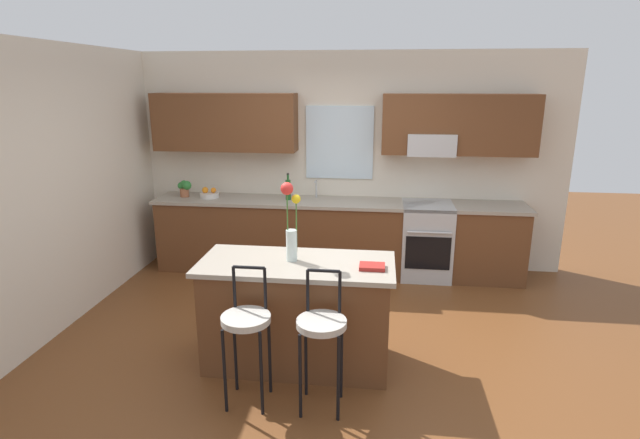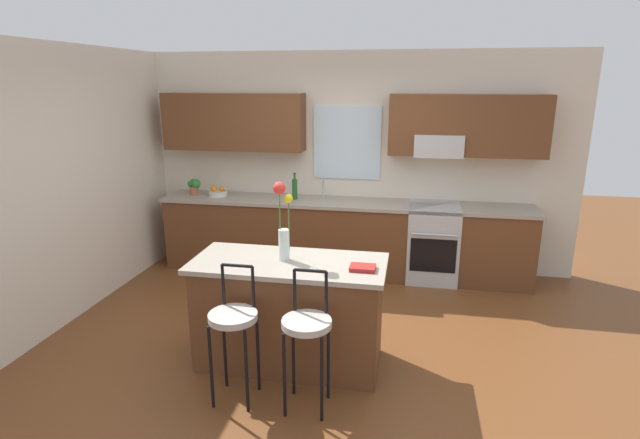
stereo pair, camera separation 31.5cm
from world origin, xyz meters
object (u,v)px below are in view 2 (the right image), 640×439
at_px(oven_range, 433,243).
at_px(flower_vase, 283,223).
at_px(kitchen_island, 289,312).
at_px(cookbook, 363,268).
at_px(bar_stool_near, 234,322).
at_px(bar_stool_middle, 307,329).
at_px(bottle_olive_oil, 295,189).
at_px(potted_plant_small, 194,186).
at_px(fruit_bowl_oranges, 218,193).

distance_m(oven_range, flower_vase, 2.59).
height_order(kitchen_island, cookbook, cookbook).
height_order(bar_stool_near, bar_stool_middle, same).
height_order(kitchen_island, bar_stool_near, bar_stool_near).
relative_size(kitchen_island, bar_stool_middle, 1.53).
relative_size(flower_vase, bottle_olive_oil, 1.97).
relative_size(flower_vase, potted_plant_small, 3.07).
distance_m(oven_range, bottle_olive_oil, 1.81).
relative_size(bar_stool_middle, potted_plant_small, 4.91).
height_order(bar_stool_middle, fruit_bowl_oranges, fruit_bowl_oranges).
relative_size(bar_stool_middle, flower_vase, 1.60).
bearing_deg(fruit_bowl_oranges, oven_range, -0.52).
bearing_deg(oven_range, potted_plant_small, 179.57).
bearing_deg(kitchen_island, fruit_bowl_oranges, 124.40).
bearing_deg(potted_plant_small, oven_range, -0.43).
bearing_deg(bar_stool_near, bottle_olive_oil, 94.02).
bearing_deg(fruit_bowl_oranges, bottle_olive_oil, 0.00).
xyz_separation_m(kitchen_island, bottle_olive_oil, (-0.47, 2.16, 0.59)).
bearing_deg(potted_plant_small, fruit_bowl_oranges, 0.32).
distance_m(fruit_bowl_oranges, potted_plant_small, 0.33).
bearing_deg(potted_plant_small, bar_stool_near, -60.85).
height_order(bar_stool_middle, bottle_olive_oil, bottle_olive_oil).
distance_m(bar_stool_near, fruit_bowl_oranges, 3.01).
height_order(oven_range, kitchen_island, same).
relative_size(oven_range, potted_plant_small, 4.34).
height_order(bar_stool_near, potted_plant_small, potted_plant_small).
bearing_deg(potted_plant_small, bar_stool_middle, -52.81).
bearing_deg(kitchen_island, oven_range, 59.88).
bearing_deg(cookbook, bar_stool_middle, -124.31).
relative_size(oven_range, kitchen_island, 0.58).
bearing_deg(bar_stool_near, potted_plant_small, 119.15).
bearing_deg(flower_vase, kitchen_island, -32.11).
bearing_deg(fruit_bowl_oranges, bar_stool_middle, -57.31).
relative_size(cookbook, fruit_bowl_oranges, 0.83).
bearing_deg(bar_stool_middle, fruit_bowl_oranges, 122.69).
bearing_deg(potted_plant_small, bottle_olive_oil, 0.08).
xyz_separation_m(bar_stool_near, potted_plant_small, (-1.53, 2.74, 0.41)).
height_order(bar_stool_middle, potted_plant_small, potted_plant_small).
distance_m(bar_stool_middle, cookbook, 0.67).
bearing_deg(cookbook, potted_plant_small, 137.20).
bearing_deg(oven_range, cookbook, -105.78).
xyz_separation_m(flower_vase, potted_plant_small, (-1.75, 2.13, -0.19)).
bearing_deg(bottle_olive_oil, fruit_bowl_oranges, 180.00).
xyz_separation_m(bar_stool_near, bottle_olive_oil, (-0.19, 2.74, 0.42)).
height_order(cookbook, bottle_olive_oil, bottle_olive_oil).
distance_m(flower_vase, cookbook, 0.73).
xyz_separation_m(oven_range, fruit_bowl_oranges, (-2.72, 0.02, 0.50)).
bearing_deg(bar_stool_near, cookbook, 29.24).
relative_size(oven_range, fruit_bowl_oranges, 3.83).
bearing_deg(cookbook, kitchen_island, 173.01).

